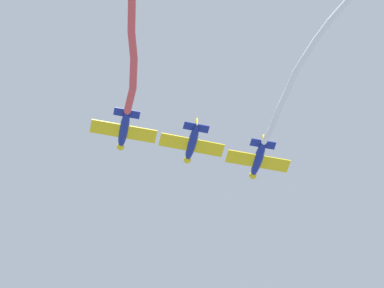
% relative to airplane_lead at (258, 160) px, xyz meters
% --- Properties ---
extents(airplane_lead, '(5.94, 7.67, 1.92)m').
position_rel_airplane_lead_xyz_m(airplane_lead, '(0.00, 0.00, 0.00)').
color(airplane_lead, navy).
extents(smoke_trail_lead, '(19.29, 4.63, 1.57)m').
position_rel_airplane_lead_xyz_m(smoke_trail_lead, '(11.68, -3.67, -0.09)').
color(smoke_trail_lead, white).
extents(airplane_left_wing, '(5.94, 7.69, 1.92)m').
position_rel_airplane_lead_xyz_m(airplane_left_wing, '(-2.81, -7.60, 0.30)').
color(airplane_left_wing, navy).
extents(airplane_right_wing, '(5.94, 7.67, 1.92)m').
position_rel_airplane_lead_xyz_m(airplane_right_wing, '(-5.61, -15.20, 0.00)').
color(airplane_right_wing, navy).
extents(smoke_trail_right_wing, '(21.66, 16.28, 2.40)m').
position_rel_airplane_lead_xyz_m(smoke_trail_right_wing, '(7.83, -23.26, 0.60)').
color(smoke_trail_right_wing, '#DB4C4C').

